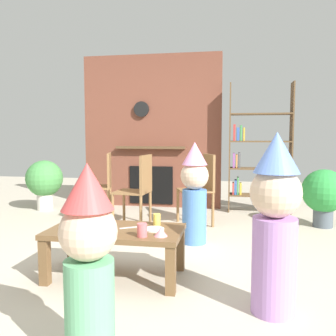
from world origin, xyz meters
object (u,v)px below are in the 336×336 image
(coffee_table, at_px, (116,237))
(potted_plant_short, at_px, (44,180))
(child_in_pink, at_px, (275,219))
(child_with_cone_hat, at_px, (89,262))
(potted_plant_tall, at_px, (324,193))
(paper_plate_front, at_px, (154,229))
(paper_plate_rear, at_px, (78,227))
(paper_cup_near_right, at_px, (157,220))
(paper_cup_far_right, at_px, (142,230))
(paper_cup_near_left, at_px, (106,218))
(paper_cup_far_left, at_px, (107,223))
(dining_chair_left, at_px, (103,182))
(paper_cup_center, at_px, (108,229))
(birthday_cake_slice, at_px, (161,232))
(child_by_the_chairs, at_px, (194,190))
(bookshelf, at_px, (255,153))
(dining_chair_right, at_px, (202,185))
(dining_chair_middle, at_px, (139,187))

(coffee_table, distance_m, potted_plant_short, 3.00)
(coffee_table, bearing_deg, child_in_pink, -18.10)
(child_with_cone_hat, xyz_separation_m, potted_plant_tall, (1.81, 3.07, -0.10))
(paper_plate_front, distance_m, paper_plate_rear, 0.62)
(paper_cup_near_right, relative_size, paper_plate_rear, 0.43)
(coffee_table, bearing_deg, paper_cup_far_right, -34.72)
(paper_cup_near_left, relative_size, paper_cup_near_right, 1.08)
(paper_cup_near_right, relative_size, potted_plant_tall, 0.13)
(paper_cup_far_left, relative_size, paper_cup_far_right, 0.93)
(paper_cup_far_left, height_order, paper_plate_front, paper_cup_far_left)
(potted_plant_tall, xyz_separation_m, potted_plant_short, (-3.94, 0.35, 0.03))
(paper_cup_near_right, relative_size, dining_chair_left, 0.10)
(paper_plate_front, relative_size, dining_chair_left, 0.18)
(paper_cup_far_right, bearing_deg, paper_cup_center, -172.09)
(paper_cup_near_right, relative_size, potted_plant_short, 0.12)
(paper_cup_near_right, height_order, birthday_cake_slice, paper_cup_near_right)
(child_with_cone_hat, relative_size, child_by_the_chairs, 0.94)
(paper_cup_near_left, relative_size, child_in_pink, 0.09)
(bookshelf, bearing_deg, potted_plant_tall, -44.06)
(child_in_pink, distance_m, dining_chair_left, 3.04)
(paper_cup_far_left, distance_m, potted_plant_tall, 2.89)
(paper_cup_far_left, bearing_deg, paper_cup_near_right, 26.44)
(coffee_table, bearing_deg, paper_plate_front, 3.89)
(coffee_table, distance_m, dining_chair_right, 1.94)
(paper_cup_center, relative_size, child_by_the_chairs, 0.10)
(child_by_the_chairs, bearing_deg, birthday_cake_slice, 20.74)
(paper_cup_center, bearing_deg, coffee_table, 92.94)
(paper_plate_rear, relative_size, child_with_cone_hat, 0.22)
(paper_plate_rear, distance_m, potted_plant_tall, 3.08)
(coffee_table, bearing_deg, paper_cup_near_right, 29.86)
(paper_cup_center, relative_size, child_with_cone_hat, 0.11)
(coffee_table, height_order, birthday_cake_slice, birthday_cake_slice)
(paper_cup_near_left, relative_size, paper_cup_center, 0.95)
(child_in_pink, bearing_deg, birthday_cake_slice, 0.96)
(paper_cup_near_left, xyz_separation_m, potted_plant_short, (-1.77, 2.17, 0.01))
(child_by_the_chairs, bearing_deg, paper_plate_rear, -11.96)
(paper_plate_rear, height_order, potted_plant_short, potted_plant_short)
(dining_chair_middle, bearing_deg, paper_cup_near_left, 98.41)
(paper_cup_center, distance_m, child_in_pink, 1.19)
(potted_plant_tall, bearing_deg, bookshelf, 135.94)
(coffee_table, xyz_separation_m, potted_plant_short, (-1.90, 2.32, 0.13))
(paper_plate_front, height_order, potted_plant_short, potted_plant_short)
(child_in_pink, distance_m, dining_chair_middle, 2.38)
(dining_chair_middle, bearing_deg, potted_plant_tall, -164.35)
(child_in_pink, bearing_deg, paper_cup_center, 9.94)
(paper_cup_near_right, height_order, dining_chair_left, dining_chair_left)
(dining_chair_right, bearing_deg, paper_cup_near_left, 46.43)
(paper_cup_far_right, bearing_deg, paper_cup_far_left, 152.22)
(bookshelf, distance_m, potted_plant_tall, 1.20)
(coffee_table, distance_m, dining_chair_middle, 1.57)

